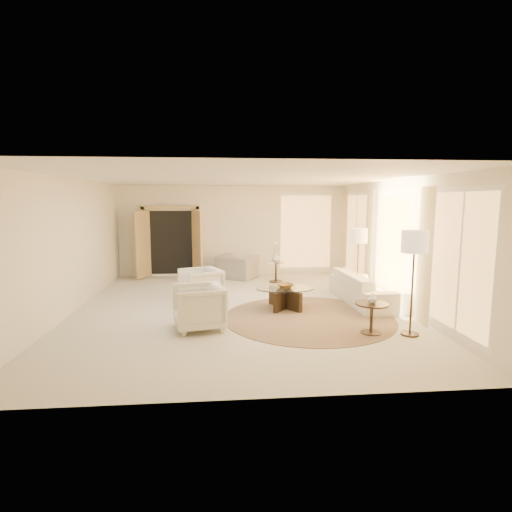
{
  "coord_description": "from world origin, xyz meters",
  "views": [
    {
      "loc": [
        -0.39,
        -8.45,
        2.35
      ],
      "look_at": [
        0.4,
        0.4,
        1.1
      ],
      "focal_mm": 28.0,
      "sensor_mm": 36.0,
      "label": 1
    }
  ],
  "objects": [
    {
      "name": "room",
      "position": [
        0.0,
        0.0,
        1.4
      ],
      "size": [
        7.04,
        8.04,
        2.83
      ],
      "color": "beige",
      "rests_on": "ground"
    },
    {
      "name": "windows_right",
      "position": [
        3.45,
        0.1,
        1.35
      ],
      "size": [
        0.1,
        6.4,
        2.4
      ],
      "primitive_type": null,
      "color": "#FFBD66",
      "rests_on": "room"
    },
    {
      "name": "window_back_corner",
      "position": [
        2.3,
        3.95,
        1.35
      ],
      "size": [
        1.7,
        0.1,
        2.4
      ],
      "primitive_type": null,
      "color": "#FFBD66",
      "rests_on": "room"
    },
    {
      "name": "curtains_right",
      "position": [
        3.4,
        1.0,
        1.3
      ],
      "size": [
        0.06,
        5.2,
        2.6
      ],
      "primitive_type": null,
      "color": "beige",
      "rests_on": "room"
    },
    {
      "name": "french_doors",
      "position": [
        -1.9,
        3.82,
        1.07
      ],
      "size": [
        1.95,
        0.66,
        2.16
      ],
      "color": "tan",
      "rests_on": "room"
    },
    {
      "name": "area_rug",
      "position": [
        1.36,
        -0.79,
        0.01
      ],
      "size": [
        4.52,
        4.52,
        0.01
      ],
      "primitive_type": "cylinder",
      "rotation": [
        0.0,
        0.0,
        -0.42
      ],
      "color": "#463222",
      "rests_on": "room"
    },
    {
      "name": "sofa",
      "position": [
        2.9,
        0.25,
        0.35
      ],
      "size": [
        1.02,
        2.42,
        0.7
      ],
      "primitive_type": "imported",
      "rotation": [
        0.0,
        0.0,
        1.61
      ],
      "color": "silver",
      "rests_on": "room"
    },
    {
      "name": "armchair_left",
      "position": [
        -0.86,
        0.66,
        0.43
      ],
      "size": [
        1.06,
        1.09,
        0.87
      ],
      "primitive_type": "imported",
      "rotation": [
        0.0,
        0.0,
        -1.16
      ],
      "color": "silver",
      "rests_on": "room"
    },
    {
      "name": "armchair_right",
      "position": [
        -0.8,
        -1.29,
        0.45
      ],
      "size": [
        0.98,
        1.02,
        0.9
      ],
      "primitive_type": "imported",
      "rotation": [
        0.0,
        0.0,
        -1.37
      ],
      "color": "silver",
      "rests_on": "room"
    },
    {
      "name": "accent_chair",
      "position": [
        0.09,
        3.4,
        0.47
      ],
      "size": [
        1.27,
        1.14,
        0.93
      ],
      "primitive_type": "imported",
      "rotation": [
        0.0,
        0.0,
        2.61
      ],
      "color": "#9A958B",
      "rests_on": "room"
    },
    {
      "name": "coffee_table",
      "position": [
        0.99,
        -0.08,
        0.29
      ],
      "size": [
        1.28,
        1.28,
        0.47
      ],
      "rotation": [
        0.0,
        0.0,
        0.0
      ],
      "color": "black",
      "rests_on": "room"
    },
    {
      "name": "end_table",
      "position": [
        2.25,
        -1.84,
        0.38
      ],
      "size": [
        0.58,
        0.58,
        0.55
      ],
      "rotation": [
        0.0,
        0.0,
        0.28
      ],
      "color": "black",
      "rests_on": "room"
    },
    {
      "name": "side_table",
      "position": [
        1.19,
        2.77,
        0.35
      ],
      "size": [
        0.51,
        0.51,
        0.59
      ],
      "rotation": [
        0.0,
        0.0,
        0.41
      ],
      "color": "#2F241A",
      "rests_on": "room"
    },
    {
      "name": "floor_lamp_near",
      "position": [
        2.9,
        0.79,
        1.43
      ],
      "size": [
        0.41,
        0.41,
        1.68
      ],
      "rotation": [
        0.0,
        0.0,
        -0.01
      ],
      "color": "#2F241A",
      "rests_on": "room"
    },
    {
      "name": "floor_lamp_far",
      "position": [
        2.9,
        -1.97,
        1.56
      ],
      "size": [
        0.45,
        0.45,
        1.84
      ],
      "rotation": [
        0.0,
        0.0,
        0.13
      ],
      "color": "#2F241A",
      "rests_on": "room"
    },
    {
      "name": "bowl",
      "position": [
        0.99,
        -0.08,
        0.51
      ],
      "size": [
        0.46,
        0.46,
        0.09
      ],
      "primitive_type": "imported",
      "rotation": [
        0.0,
        0.0,
        0.34
      ],
      "color": "brown",
      "rests_on": "coffee_table"
    },
    {
      "name": "end_vase",
      "position": [
        2.25,
        -1.84,
        0.64
      ],
      "size": [
        0.22,
        0.22,
        0.17
      ],
      "primitive_type": "imported",
      "rotation": [
        0.0,
        0.0,
        0.41
      ],
      "color": "silver",
      "rests_on": "end_table"
    },
    {
      "name": "side_vase",
      "position": [
        1.19,
        2.77,
        0.71
      ],
      "size": [
        0.31,
        0.31,
        0.25
      ],
      "primitive_type": "imported",
      "rotation": [
        0.0,
        0.0,
        0.34
      ],
      "color": "silver",
      "rests_on": "side_table"
    }
  ]
}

